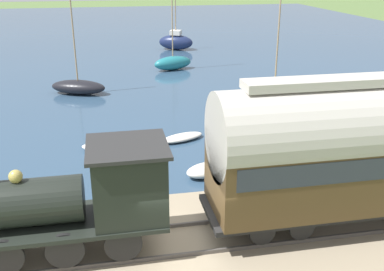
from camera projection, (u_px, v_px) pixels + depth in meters
The scene contains 12 objects.
ground_plane at pixel (182, 257), 13.40m from camera, with size 200.00×200.00×0.00m, color #516B38.
harbor_water at pixel (119, 37), 53.02m from camera, with size 80.00×80.00×0.01m.
rail_embankment at pixel (181, 248), 13.36m from camera, with size 5.81×56.00×0.63m.
steam_locomotive at pixel (79, 195), 12.11m from camera, with size 2.12×6.10×3.46m.
passenger_coach at pixel (366, 145), 13.34m from camera, with size 2.59×9.66×4.61m.
sailboat_navy at pixel (176, 42), 45.05m from camera, with size 2.92×3.82×6.11m.
sailboat_teal at pixel (173, 62), 36.58m from camera, with size 2.23×3.51×9.59m.
sailboat_black at pixel (78, 86), 29.85m from camera, with size 2.79×4.02×7.74m.
sailboat_yellow at pixel (274, 95), 27.96m from camera, with size 1.82×6.28×6.49m.
rowboat_far_out at pixel (209, 170), 18.43m from camera, with size 1.62×2.21×0.51m.
rowboat_off_pier at pixel (182, 137), 22.11m from camera, with size 1.60×2.42×0.31m.
rowboat_near_shore at pixel (105, 148), 20.80m from camera, with size 1.62×2.42×0.35m.
Camera 1 is at (-11.05, 1.86, 8.20)m, focal length 42.00 mm.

